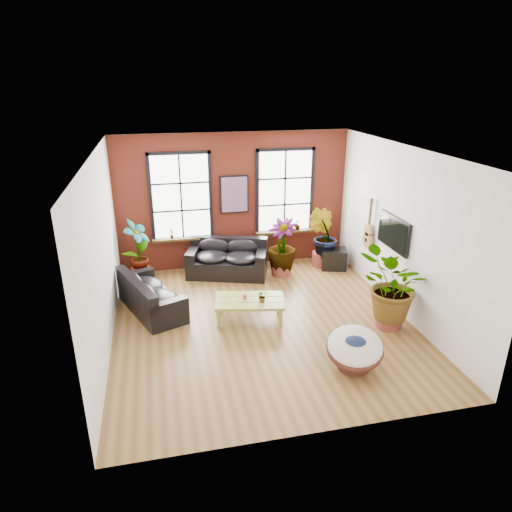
# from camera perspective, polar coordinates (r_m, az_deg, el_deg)

# --- Properties ---
(room) EXTENTS (6.04, 6.54, 3.54)m
(room) POSITION_cam_1_polar(r_m,az_deg,el_deg) (8.99, 0.62, 1.90)
(room) COLOR brown
(room) RESTS_ON ground
(sofa_back) EXTENTS (2.18, 1.52, 0.91)m
(sofa_back) POSITION_cam_1_polar(r_m,az_deg,el_deg) (11.68, -3.57, -0.38)
(sofa_back) COLOR black
(sofa_back) RESTS_ON ground
(sofa_left) EXTENTS (1.52, 2.16, 0.79)m
(sofa_left) POSITION_cam_1_polar(r_m,az_deg,el_deg) (10.12, -13.23, -4.89)
(sofa_left) COLOR black
(sofa_left) RESTS_ON ground
(coffee_table) EXTENTS (1.55, 1.08, 0.55)m
(coffee_table) POSITION_cam_1_polar(r_m,az_deg,el_deg) (9.51, -0.80, -5.75)
(coffee_table) COLOR olive
(coffee_table) RESTS_ON ground
(papasan_chair) EXTENTS (1.30, 1.30, 0.74)m
(papasan_chair) POSITION_cam_1_polar(r_m,az_deg,el_deg) (8.22, 12.25, -11.25)
(papasan_chair) COLOR #52261D
(papasan_chair) RESTS_ON ground
(poster) EXTENTS (0.74, 0.06, 0.98)m
(poster) POSITION_cam_1_polar(r_m,az_deg,el_deg) (11.78, -2.73, 7.70)
(poster) COLOR black
(poster) RESTS_ON room
(tv_wall_unit) EXTENTS (0.13, 1.86, 1.20)m
(tv_wall_unit) POSITION_cam_1_polar(r_m,az_deg,el_deg) (10.46, 15.91, 2.75)
(tv_wall_unit) COLOR black
(tv_wall_unit) RESTS_ON room
(media_box) EXTENTS (0.77, 0.70, 0.54)m
(media_box) POSITION_cam_1_polar(r_m,az_deg,el_deg) (12.25, 9.70, -0.31)
(media_box) COLOR black
(media_box) RESTS_ON ground
(pot_back_left) EXTENTS (0.61, 0.61, 0.35)m
(pot_back_left) POSITION_cam_1_polar(r_m,az_deg,el_deg) (11.70, -14.16, -2.25)
(pot_back_left) COLOR brown
(pot_back_left) RESTS_ON ground
(pot_back_right) EXTENTS (0.60, 0.60, 0.38)m
(pot_back_right) POSITION_cam_1_polar(r_m,az_deg,el_deg) (12.40, 8.21, -0.35)
(pot_back_right) COLOR brown
(pot_back_right) RESTS_ON ground
(pot_right_wall) EXTENTS (0.67, 0.67, 0.38)m
(pot_right_wall) POSITION_cam_1_polar(r_m,az_deg,el_deg) (9.73, 16.30, -7.48)
(pot_right_wall) COLOR brown
(pot_right_wall) RESTS_ON ground
(pot_mid) EXTENTS (0.58, 0.58, 0.36)m
(pot_mid) POSITION_cam_1_polar(r_m,az_deg,el_deg) (11.73, 3.18, -1.50)
(pot_mid) COLOR brown
(pot_mid) RESTS_ON ground
(floor_plant_back_left) EXTENTS (0.85, 0.91, 1.43)m
(floor_plant_back_left) POSITION_cam_1_polar(r_m,az_deg,el_deg) (11.49, -14.54, 0.97)
(floor_plant_back_left) COLOR #124111
(floor_plant_back_left) RESTS_ON ground
(floor_plant_back_right) EXTENTS (0.98, 0.97, 1.39)m
(floor_plant_back_right) POSITION_cam_1_polar(r_m,az_deg,el_deg) (12.15, 8.34, 2.50)
(floor_plant_back_right) COLOR #124111
(floor_plant_back_right) RESTS_ON ground
(floor_plant_right_wall) EXTENTS (1.77, 1.74, 1.49)m
(floor_plant_right_wall) POSITION_cam_1_polar(r_m,az_deg,el_deg) (9.39, 16.76, -3.73)
(floor_plant_right_wall) COLOR #124111
(floor_plant_right_wall) RESTS_ON ground
(floor_plant_mid) EXTENTS (1.05, 1.05, 1.33)m
(floor_plant_mid) POSITION_cam_1_polar(r_m,az_deg,el_deg) (11.52, 3.28, 1.40)
(floor_plant_mid) COLOR #124111
(floor_plant_mid) RESTS_ON ground
(table_plant) EXTENTS (0.24, 0.21, 0.25)m
(table_plant) POSITION_cam_1_polar(r_m,az_deg,el_deg) (9.36, 0.80, -5.03)
(table_plant) COLOR #124111
(table_plant) RESTS_ON coffee_table
(sill_plant_left) EXTENTS (0.17, 0.17, 0.27)m
(sill_plant_left) POSITION_cam_1_polar(r_m,az_deg,el_deg) (11.83, -10.51, 2.80)
(sill_plant_left) COLOR #124111
(sill_plant_left) RESTS_ON room
(sill_plant_right) EXTENTS (0.19, 0.19, 0.27)m
(sill_plant_right) POSITION_cam_1_polar(r_m,az_deg,el_deg) (12.37, 5.18, 3.91)
(sill_plant_right) COLOR #124111
(sill_plant_right) RESTS_ON room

